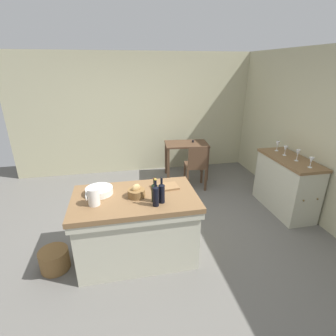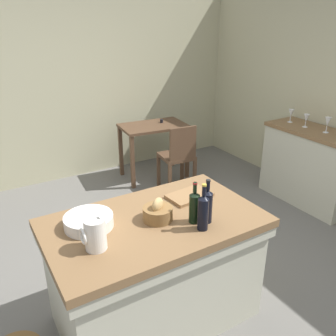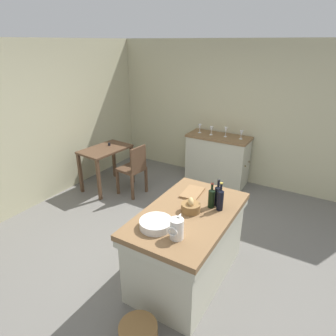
% 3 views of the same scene
% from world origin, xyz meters
% --- Properties ---
extents(ground_plane, '(6.76, 6.76, 0.00)m').
position_xyz_m(ground_plane, '(0.00, 0.00, 0.00)').
color(ground_plane, '#66635E').
extents(wall_back, '(5.32, 0.12, 2.60)m').
position_xyz_m(wall_back, '(0.00, 2.60, 1.30)').
color(wall_back, '#B7B28E').
rests_on(wall_back, ground).
extents(wall_right, '(0.12, 5.20, 2.60)m').
position_xyz_m(wall_right, '(2.60, 0.00, 1.30)').
color(wall_right, '#B7B28E').
rests_on(wall_right, ground).
extents(island_table, '(1.49, 0.89, 0.87)m').
position_xyz_m(island_table, '(-0.30, -0.40, 0.47)').
color(island_table, brown).
rests_on(island_table, ground).
extents(side_cabinet, '(0.52, 1.18, 0.93)m').
position_xyz_m(side_cabinet, '(2.26, 0.27, 0.47)').
color(side_cabinet, brown).
rests_on(side_cabinet, ground).
extents(writing_desk, '(0.95, 0.64, 0.83)m').
position_xyz_m(writing_desk, '(0.98, 1.93, 0.65)').
color(writing_desk, '#513826').
rests_on(writing_desk, ground).
extents(wooden_chair, '(0.44, 0.44, 0.92)m').
position_xyz_m(wooden_chair, '(1.02, 1.34, 0.50)').
color(wooden_chair, '#513826').
rests_on(wooden_chair, ground).
extents(pitcher, '(0.17, 0.13, 0.24)m').
position_xyz_m(pitcher, '(-0.76, -0.51, 0.98)').
color(pitcher, silver).
rests_on(pitcher, island_table).
extents(wash_bowl, '(0.32, 0.32, 0.08)m').
position_xyz_m(wash_bowl, '(-0.71, -0.26, 0.91)').
color(wash_bowl, silver).
rests_on(wash_bowl, island_table).
extents(bread_basket, '(0.21, 0.21, 0.16)m').
position_xyz_m(bread_basket, '(-0.28, -0.42, 0.93)').
color(bread_basket, brown).
rests_on(bread_basket, island_table).
extents(cutting_board, '(0.35, 0.24, 0.02)m').
position_xyz_m(cutting_board, '(0.09, -0.25, 0.88)').
color(cutting_board, olive).
rests_on(cutting_board, island_table).
extents(wine_bottle_dark, '(0.07, 0.07, 0.31)m').
position_xyz_m(wine_bottle_dark, '(-0.01, -0.61, 1.00)').
color(wine_bottle_dark, black).
rests_on(wine_bottle_dark, island_table).
extents(wine_bottle_amber, '(0.07, 0.07, 0.30)m').
position_xyz_m(wine_bottle_amber, '(-0.08, -0.57, 0.99)').
color(wine_bottle_amber, black).
rests_on(wine_bottle_amber, island_table).
extents(wine_bottle_green, '(0.07, 0.07, 0.33)m').
position_xyz_m(wine_bottle_green, '(-0.09, -0.67, 1.00)').
color(wine_bottle_green, black).
rests_on(wine_bottle_green, island_table).
extents(wine_glass_far_left, '(0.07, 0.07, 0.16)m').
position_xyz_m(wine_glass_far_left, '(2.28, -0.14, 1.04)').
color(wine_glass_far_left, white).
rests_on(wine_glass_far_left, side_cabinet).
extents(wine_glass_left, '(0.07, 0.07, 0.18)m').
position_xyz_m(wine_glass_left, '(2.27, 0.15, 1.06)').
color(wine_glass_left, white).
rests_on(wine_glass_left, side_cabinet).
extents(wine_glass_middle, '(0.07, 0.07, 0.16)m').
position_xyz_m(wine_glass_middle, '(2.25, 0.43, 1.04)').
color(wine_glass_middle, white).
rests_on(wine_glass_middle, side_cabinet).
extents(wine_glass_right, '(0.07, 0.07, 0.17)m').
position_xyz_m(wine_glass_right, '(2.26, 0.67, 1.05)').
color(wine_glass_right, white).
rests_on(wine_glass_right, side_cabinet).
extents(wicker_hamper, '(0.35, 0.35, 0.26)m').
position_xyz_m(wicker_hamper, '(-1.31, -0.44, 0.13)').
color(wicker_hamper, brown).
rests_on(wicker_hamper, ground).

